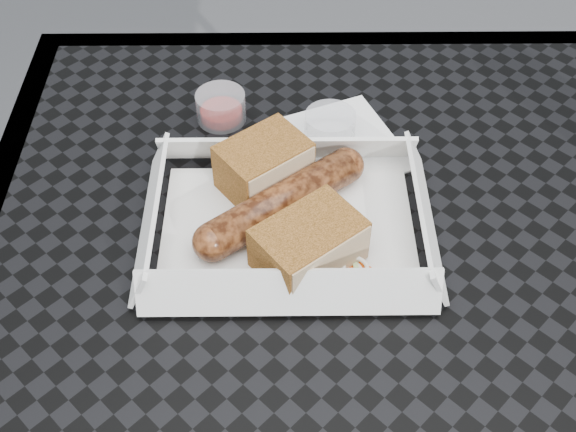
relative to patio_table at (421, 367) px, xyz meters
The scene contains 9 objects.
patio_table is the anchor object (origin of this frame).
food_tray 0.17m from the patio_table, 141.00° to the left, with size 0.22×0.15×0.00m, color white.
bratwurst 0.19m from the patio_table, 138.02° to the left, with size 0.15×0.12×0.03m.
bread_near 0.23m from the patio_table, 132.84° to the left, with size 0.08×0.05×0.05m, color brown.
bread_far 0.15m from the patio_table, 150.49° to the left, with size 0.08×0.06×0.04m, color brown.
veg_garnish 0.11m from the patio_table, 149.14° to the left, with size 0.03×0.03×0.00m.
napkin 0.23m from the patio_table, 108.66° to the left, with size 0.12×0.12×0.00m, color white.
condiment_cup_sauce 0.32m from the patio_table, 126.45° to the left, with size 0.05×0.05×0.03m, color maroon.
condiment_cup_empty 0.24m from the patio_table, 108.84° to the left, with size 0.05×0.05×0.03m, color silver.
Camera 1 is at (-0.12, -0.32, 1.22)m, focal length 45.00 mm.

